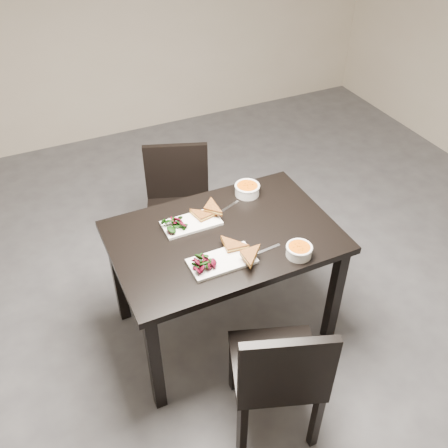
% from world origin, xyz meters
% --- Properties ---
extents(ground, '(5.00, 5.00, 0.00)m').
position_xyz_m(ground, '(0.00, 0.00, 0.00)').
color(ground, '#47474C').
rests_on(ground, ground).
extents(room_shell, '(5.02, 5.02, 2.81)m').
position_xyz_m(room_shell, '(0.00, 0.00, 1.83)').
color(room_shell, beige).
rests_on(room_shell, ground).
extents(table, '(1.20, 0.80, 0.75)m').
position_xyz_m(table, '(-0.32, -0.20, 0.65)').
color(table, black).
rests_on(table, ground).
extents(chair_near, '(0.54, 0.54, 0.85)m').
position_xyz_m(chair_near, '(-0.37, -0.92, 0.48)').
color(chair_near, black).
rests_on(chair_near, ground).
extents(chair_far, '(0.54, 0.54, 0.85)m').
position_xyz_m(chair_far, '(-0.32, 0.52, 0.48)').
color(chair_far, black).
rests_on(chair_far, ground).
extents(plate_near, '(0.33, 0.17, 0.02)m').
position_xyz_m(plate_near, '(-0.42, -0.40, 0.76)').
color(plate_near, white).
rests_on(plate_near, table).
extents(sandwich_near, '(0.18, 0.14, 0.05)m').
position_xyz_m(sandwich_near, '(-0.35, -0.38, 0.79)').
color(sandwich_near, brown).
rests_on(sandwich_near, plate_near).
extents(salad_near, '(0.10, 0.09, 0.05)m').
position_xyz_m(salad_near, '(-0.52, -0.40, 0.79)').
color(salad_near, black).
rests_on(salad_near, plate_near).
extents(soup_bowl_near, '(0.14, 0.14, 0.06)m').
position_xyz_m(soup_bowl_near, '(-0.04, -0.51, 0.78)').
color(soup_bowl_near, white).
rests_on(soup_bowl_near, table).
extents(cutlery_near, '(0.18, 0.03, 0.00)m').
position_xyz_m(cutlery_near, '(-0.18, -0.41, 0.75)').
color(cutlery_near, silver).
rests_on(cutlery_near, table).
extents(plate_far, '(0.32, 0.16, 0.02)m').
position_xyz_m(plate_far, '(-0.44, -0.05, 0.76)').
color(plate_far, white).
rests_on(plate_far, table).
extents(sandwich_far, '(0.18, 0.15, 0.05)m').
position_xyz_m(sandwich_far, '(-0.38, -0.07, 0.79)').
color(sandwich_far, brown).
rests_on(sandwich_far, plate_far).
extents(salad_far, '(0.10, 0.09, 0.04)m').
position_xyz_m(salad_far, '(-0.54, -0.05, 0.79)').
color(salad_far, black).
rests_on(salad_far, plate_far).
extents(soup_bowl_far, '(0.15, 0.15, 0.07)m').
position_xyz_m(soup_bowl_far, '(-0.04, 0.07, 0.79)').
color(soup_bowl_far, white).
rests_on(soup_bowl_far, table).
extents(cutlery_far, '(0.17, 0.08, 0.00)m').
position_xyz_m(cutlery_far, '(-0.20, -0.00, 0.75)').
color(cutlery_far, silver).
rests_on(cutlery_far, table).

